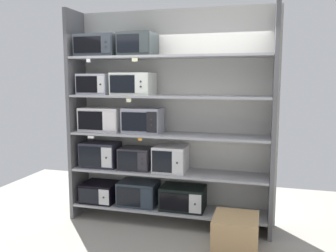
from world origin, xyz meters
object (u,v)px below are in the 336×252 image
at_px(microwave_0, 100,192).
at_px(microwave_11, 138,45).
at_px(shipping_carton, 236,234).
at_px(microwave_5, 171,159).
at_px(microwave_7, 143,120).
at_px(microwave_6, 101,119).
at_px(microwave_3, 100,154).
at_px(microwave_9, 133,84).
at_px(microwave_1, 138,193).
at_px(microwave_10, 99,46).
at_px(microwave_2, 183,198).
at_px(microwave_8, 96,84).
at_px(microwave_4, 136,158).

bearing_deg(microwave_0, microwave_11, 0.02).
xyz_separation_m(microwave_0, shipping_carton, (1.92, -0.56, -0.14)).
bearing_deg(microwave_5, microwave_7, 179.96).
height_order(microwave_5, microwave_6, microwave_6).
height_order(microwave_3, microwave_9, microwave_9).
bearing_deg(microwave_1, microwave_7, 0.10).
bearing_deg(microwave_1, microwave_6, 179.99).
bearing_deg(microwave_10, microwave_0, -179.66).
bearing_deg(microwave_2, shipping_carton, -37.47).
height_order(microwave_2, microwave_3, microwave_3).
height_order(microwave_1, microwave_6, microwave_6).
height_order(microwave_1, microwave_7, microwave_7).
distance_m(microwave_2, microwave_3, 1.28).
distance_m(microwave_7, shipping_carton, 1.82).
relative_size(microwave_6, microwave_10, 1.03).
bearing_deg(microwave_9, microwave_7, 0.06).
height_order(microwave_6, microwave_9, microwave_9).
xyz_separation_m(microwave_2, microwave_6, (-1.15, -0.00, 1.00)).
relative_size(microwave_0, microwave_8, 1.11).
relative_size(microwave_4, shipping_carton, 0.86).
bearing_deg(microwave_0, microwave_5, -0.00).
relative_size(microwave_2, microwave_5, 1.36).
bearing_deg(microwave_7, microwave_8, -179.98).
height_order(microwave_5, microwave_9, microwave_9).
bearing_deg(microwave_3, microwave_9, 0.00).
height_order(microwave_6, shipping_carton, microwave_6).
relative_size(microwave_4, microwave_10, 0.78).
distance_m(microwave_7, microwave_11, 0.98).
height_order(microwave_5, shipping_carton, microwave_5).
height_order(microwave_0, microwave_10, microwave_10).
bearing_deg(microwave_3, microwave_8, -179.97).
bearing_deg(microwave_9, microwave_3, -180.00).
height_order(microwave_2, microwave_5, microwave_5).
bearing_deg(microwave_10, microwave_8, -179.77).
relative_size(microwave_6, microwave_8, 1.33).
relative_size(microwave_5, microwave_8, 0.99).
bearing_deg(microwave_4, microwave_7, 0.19).
relative_size(microwave_5, microwave_7, 0.83).
xyz_separation_m(microwave_0, microwave_2, (1.19, 0.00, 0.02)).
bearing_deg(microwave_10, microwave_1, -0.02).
bearing_deg(microwave_10, microwave_6, -0.79).
distance_m(microwave_4, shipping_carton, 1.63).
distance_m(microwave_0, microwave_9, 1.60).
relative_size(microwave_3, microwave_6, 0.89).
relative_size(microwave_1, microwave_4, 1.22).
relative_size(microwave_3, microwave_10, 0.92).
xyz_separation_m(microwave_0, microwave_9, (0.52, 0.00, 1.51)).
bearing_deg(microwave_3, microwave_7, 0.01).
distance_m(microwave_7, microwave_9, 0.50).
relative_size(microwave_6, microwave_7, 1.13).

